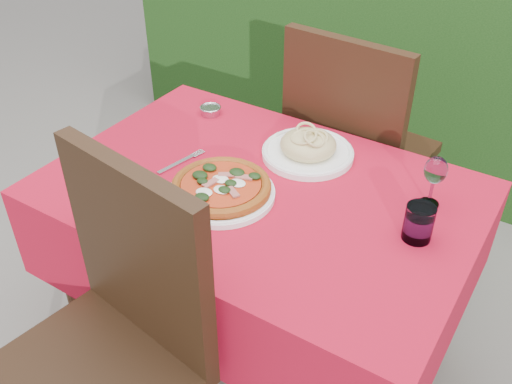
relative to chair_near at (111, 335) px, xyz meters
The scene contains 10 objects.
ground 0.83m from the chair_near, 82.01° to the left, with size 60.00×60.00×0.00m, color #645F5B.
dining_table 0.57m from the chair_near, 82.01° to the left, with size 1.26×0.86×0.75m.
chair_near is the anchor object (origin of this frame).
chair_far 1.18m from the chair_near, 84.17° to the left, with size 0.51×0.51×1.05m.
pizza_plate 0.50m from the chair_near, 88.65° to the left, with size 0.33×0.33×0.06m.
pasta_plate 0.82m from the chair_near, 81.50° to the left, with size 0.29×0.29×0.08m.
water_glass 0.83m from the chair_near, 47.16° to the left, with size 0.08×0.08×0.10m.
wine_glass 0.96m from the chair_near, 54.84° to the left, with size 0.06×0.06×0.16m.
fork 0.59m from the chair_near, 111.00° to the left, with size 0.02×0.20×0.01m, color #B6B7BE.
steel_ramekin 0.93m from the chair_near, 109.91° to the left, with size 0.07×0.07×0.03m, color #B7B7BE.
Camera 1 is at (0.73, -1.17, 1.73)m, focal length 40.00 mm.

